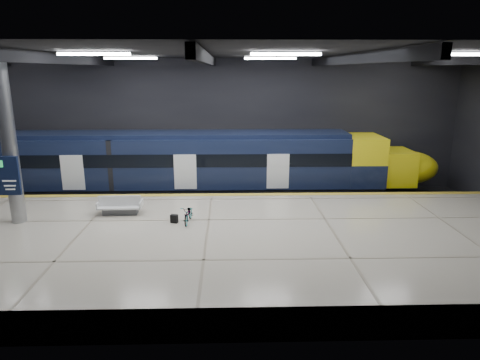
{
  "coord_description": "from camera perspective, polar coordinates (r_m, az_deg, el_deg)",
  "views": [
    {
      "loc": [
        0.87,
        -18.32,
        7.33
      ],
      "look_at": [
        1.41,
        1.5,
        2.2
      ],
      "focal_mm": 32.0,
      "sensor_mm": 36.0,
      "label": 1
    }
  ],
  "objects": [
    {
      "name": "ground",
      "position": [
        19.75,
        -3.99,
        -7.32
      ],
      "size": [
        30.0,
        30.0,
        0.0
      ],
      "primitive_type": "plane",
      "color": "black",
      "rests_on": "ground"
    },
    {
      "name": "room_shell",
      "position": [
        18.41,
        -4.31,
        9.45
      ],
      "size": [
        30.1,
        16.1,
        8.05
      ],
      "color": "black",
      "rests_on": "ground"
    },
    {
      "name": "bicycle",
      "position": [
        18.04,
        -6.89,
        -4.51
      ],
      "size": [
        0.63,
        1.49,
        0.76
      ],
      "primitive_type": "imported",
      "rotation": [
        0.0,
        0.0,
        -0.09
      ],
      "color": "#99999E",
      "rests_on": "platform"
    },
    {
      "name": "platform",
      "position": [
        17.23,
        -4.37,
        -8.71
      ],
      "size": [
        30.0,
        11.0,
        1.1
      ],
      "primitive_type": "cube",
      "color": "#B3AB97",
      "rests_on": "ground"
    },
    {
      "name": "train",
      "position": [
        24.64,
        -9.79,
        1.94
      ],
      "size": [
        29.4,
        2.84,
        3.79
      ],
      "color": "black",
      "rests_on": "ground"
    },
    {
      "name": "pannier_bag",
      "position": [
        18.18,
        -8.76,
        -5.12
      ],
      "size": [
        0.34,
        0.27,
        0.35
      ],
      "primitive_type": "cube",
      "rotation": [
        0.0,
        0.0,
        -0.32
      ],
      "color": "black",
      "rests_on": "platform"
    },
    {
      "name": "rails",
      "position": [
        24.91,
        -3.48,
        -2.44
      ],
      "size": [
        30.0,
        1.52,
        0.16
      ],
      "color": "gray",
      "rests_on": "ground"
    },
    {
      "name": "bench",
      "position": [
        19.69,
        -15.67,
        -3.58
      ],
      "size": [
        1.93,
        0.83,
        0.85
      ],
      "rotation": [
        0.0,
        0.0,
        0.02
      ],
      "color": "#595B60",
      "rests_on": "platform"
    },
    {
      "name": "safety_strip",
      "position": [
        21.98,
        -3.75,
        -1.97
      ],
      "size": [
        30.0,
        0.4,
        0.01
      ],
      "primitive_type": "cube",
      "color": "gold",
      "rests_on": "platform"
    },
    {
      "name": "info_column",
      "position": [
        19.64,
        -28.46,
        4.36
      ],
      "size": [
        0.9,
        0.78,
        6.9
      ],
      "color": "#9EA0A5",
      "rests_on": "platform"
    }
  ]
}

